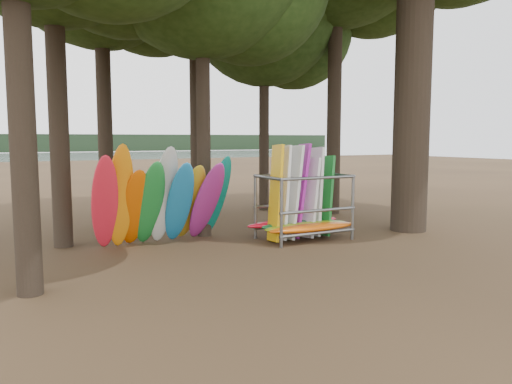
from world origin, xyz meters
name	(u,v)px	position (x,y,z in m)	size (l,w,h in m)	color
ground	(286,247)	(0.00, 0.00, 0.00)	(120.00, 120.00, 0.00)	#47331E
lake	(49,161)	(0.00, 60.00, 0.00)	(160.00, 160.00, 0.00)	gray
far_shore	(24,143)	(0.00, 110.00, 2.00)	(160.00, 4.00, 4.00)	black
oak_3	(264,10)	(3.01, 6.66, 8.15)	(7.08, 7.08, 11.25)	black
kayak_row	(164,201)	(-2.84, 1.92, 1.24)	(4.10, 2.08, 2.98)	red
storage_rack	(303,208)	(1.07, 0.77, 0.92)	(3.22, 1.58, 2.86)	slate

